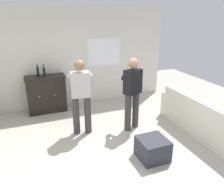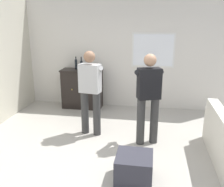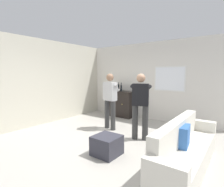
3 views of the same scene
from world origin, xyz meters
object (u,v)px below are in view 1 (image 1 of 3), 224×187
(bottle_wine_green, at_px, (38,71))
(person_standing_right, at_px, (132,91))
(couch, at_px, (201,121))
(ottoman, at_px, (153,149))
(person_standing_left, at_px, (81,94))
(sideboard_cabinet, at_px, (47,94))
(bottle_liquor_amber, at_px, (44,72))

(bottle_wine_green, relative_size, person_standing_right, 0.19)
(couch, height_order, ottoman, couch)
(bottle_wine_green, xyz_separation_m, person_standing_left, (0.77, -1.54, -0.21))
(bottle_wine_green, height_order, person_standing_left, person_standing_left)
(sideboard_cabinet, relative_size, bottle_liquor_amber, 3.21)
(couch, height_order, bottle_liquor_amber, bottle_liquor_amber)
(sideboard_cabinet, distance_m, ottoman, 3.33)
(person_standing_right, bearing_deg, bottle_wine_green, 137.08)
(couch, distance_m, person_standing_left, 2.72)
(couch, bearing_deg, sideboard_cabinet, 140.32)
(sideboard_cabinet, xyz_separation_m, bottle_liquor_amber, (-0.00, 0.00, 0.63))
(sideboard_cabinet, height_order, person_standing_right, person_standing_right)
(ottoman, height_order, person_standing_right, person_standing_right)
(bottle_liquor_amber, bearing_deg, bottle_wine_green, 164.74)
(person_standing_left, bearing_deg, bottle_wine_green, 116.42)
(person_standing_right, bearing_deg, ottoman, -96.67)
(bottle_wine_green, distance_m, person_standing_left, 1.74)
(bottle_liquor_amber, xyz_separation_m, person_standing_right, (1.74, -1.72, -0.20))
(bottle_wine_green, height_order, ottoman, bottle_wine_green)
(couch, distance_m, ottoman, 1.51)
(bottle_wine_green, xyz_separation_m, bottle_liquor_amber, (0.15, -0.04, -0.01))
(couch, relative_size, bottle_liquor_amber, 7.57)
(bottle_liquor_amber, distance_m, ottoman, 3.45)
(sideboard_cabinet, relative_size, person_standing_right, 0.62)
(person_standing_left, bearing_deg, ottoman, -54.99)
(sideboard_cabinet, bearing_deg, person_standing_right, -44.62)
(ottoman, bearing_deg, bottle_liquor_amber, 118.79)
(sideboard_cabinet, relative_size, person_standing_left, 0.62)
(ottoman, distance_m, person_standing_right, 1.41)
(couch, relative_size, bottle_wine_green, 7.64)
(ottoman, height_order, person_standing_left, person_standing_left)
(sideboard_cabinet, relative_size, ottoman, 2.01)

